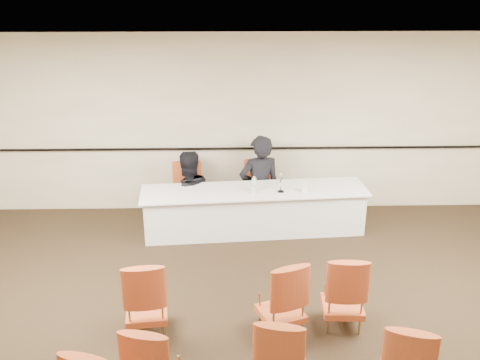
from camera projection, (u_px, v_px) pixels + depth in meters
name	position (u px, v px, depth m)	size (l,w,h in m)	color
ceiling	(269.00, 81.00, 4.60)	(10.00, 10.00, 0.00)	white
wall_back	(249.00, 125.00, 8.87)	(10.00, 0.04, 3.00)	beige
wall_rail	(249.00, 148.00, 8.98)	(9.80, 0.04, 0.03)	black
panel_table	(254.00, 211.00, 8.44)	(3.52, 0.82, 0.70)	white
panelist_main	(259.00, 191.00, 8.90)	(0.70, 0.46, 1.92)	black
panelist_main_chair	(259.00, 190.00, 8.90)	(0.50, 0.50, 0.95)	#AB4E1E
panelist_second	(188.00, 201.00, 8.84)	(0.85, 0.66, 1.74)	black
panelist_second_chair	(188.00, 193.00, 8.79)	(0.50, 0.50, 0.95)	#AB4E1E
papers	(282.00, 189.00, 8.35)	(0.30, 0.22, 0.00)	silver
microphone	(281.00, 184.00, 8.18)	(0.10, 0.19, 0.27)	black
water_bottle	(254.00, 184.00, 8.23)	(0.07, 0.07, 0.24)	teal
drinking_glass	(254.00, 190.00, 8.17)	(0.06, 0.06, 0.10)	white
coffee_cup	(305.00, 188.00, 8.20)	(0.09, 0.09, 0.14)	white
aud_chair_front_left	(146.00, 296.00, 6.02)	(0.50, 0.50, 0.95)	#AB4E1E
aud_chair_front_mid	(281.00, 296.00, 6.01)	(0.50, 0.50, 0.95)	#AB4E1E
aud_chair_front_right	(344.00, 290.00, 6.13)	(0.50, 0.50, 0.95)	#AB4E1E
aud_chair_back_mid	(281.00, 355.00, 5.09)	(0.50, 0.50, 0.95)	#AB4E1E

